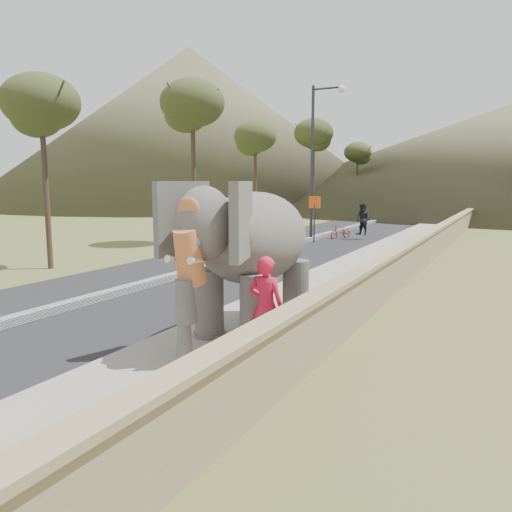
{
  "coord_description": "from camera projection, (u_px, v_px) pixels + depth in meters",
  "views": [
    {
      "loc": [
        4.63,
        -6.12,
        3.13
      ],
      "look_at": [
        0.2,
        2.38,
        1.7
      ],
      "focal_mm": 35.0,
      "sensor_mm": 36.0,
      "label": 1
    }
  ],
  "objects": [
    {
      "name": "ground",
      "position": [
        176.0,
        380.0,
        7.94
      ],
      "size": [
        160.0,
        160.0,
        0.0
      ],
      "primitive_type": "plane",
      "color": "olive",
      "rests_on": "ground"
    },
    {
      "name": "road",
      "position": [
        228.0,
        264.0,
        18.99
      ],
      "size": [
        7.0,
        120.0,
        0.03
      ],
      "primitive_type": "cube",
      "color": "black",
      "rests_on": "ground"
    },
    {
      "name": "median",
      "position": [
        228.0,
        262.0,
        18.98
      ],
      "size": [
        0.35,
        120.0,
        0.22
      ],
      "primitive_type": "cube",
      "color": "black",
      "rests_on": "ground"
    },
    {
      "name": "walkway",
      "position": [
        356.0,
        274.0,
        16.7
      ],
      "size": [
        3.0,
        120.0,
        0.15
      ],
      "primitive_type": "cube",
      "color": "#9E9687",
      "rests_on": "ground"
    },
    {
      "name": "parapet",
      "position": [
        407.0,
        264.0,
        15.88
      ],
      "size": [
        0.3,
        120.0,
        1.1
      ],
      "primitive_type": "cube",
      "color": "tan",
      "rests_on": "ground"
    },
    {
      "name": "lamppost",
      "position": [
        318.0,
        148.0,
        25.75
      ],
      "size": [
        1.76,
        0.36,
        8.0
      ],
      "color": "#313237",
      "rests_on": "ground"
    },
    {
      "name": "signboard",
      "position": [
        314.0,
        211.0,
        25.4
      ],
      "size": [
        0.6,
        0.08,
        2.4
      ],
      "color": "#2D2D33",
      "rests_on": "ground"
    },
    {
      "name": "hill_left",
      "position": [
        190.0,
        127.0,
        71.93
      ],
      "size": [
        60.0,
        60.0,
        22.0
      ],
      "primitive_type": "cone",
      "color": "brown",
      "rests_on": "ground"
    },
    {
      "name": "elephant_and_man",
      "position": [
        255.0,
        258.0,
        10.04
      ],
      "size": [
        2.32,
        4.09,
        2.94
      ],
      "color": "#68625E",
      "rests_on": "ground"
    },
    {
      "name": "motorcyclist",
      "position": [
        353.0,
        224.0,
        27.18
      ],
      "size": [
        2.31,
        1.65,
        2.01
      ],
      "color": "maroon",
      "rests_on": "ground"
    },
    {
      "name": "trees",
      "position": [
        494.0,
        170.0,
        30.91
      ],
      "size": [
        47.46,
        41.76,
        8.62
      ],
      "color": "#473828",
      "rests_on": "ground"
    }
  ]
}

